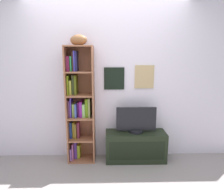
{
  "coord_description": "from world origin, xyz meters",
  "views": [
    {
      "loc": [
        0.02,
        -1.97,
        1.65
      ],
      "look_at": [
        0.09,
        0.85,
        1.09
      ],
      "focal_mm": 31.04,
      "sensor_mm": 36.0,
      "label": 1
    }
  ],
  "objects_px": {
    "bookshelf": "(79,106)",
    "television": "(136,120)",
    "tv_stand": "(135,146)",
    "football": "(79,40)"
  },
  "relations": [
    {
      "from": "television",
      "to": "football",
      "type": "bearing_deg",
      "value": 178.35
    },
    {
      "from": "bookshelf",
      "to": "television",
      "type": "xyz_separation_m",
      "value": [
        0.9,
        -0.06,
        -0.22
      ]
    },
    {
      "from": "tv_stand",
      "to": "television",
      "type": "height_order",
      "value": "television"
    },
    {
      "from": "bookshelf",
      "to": "tv_stand",
      "type": "xyz_separation_m",
      "value": [
        0.9,
        -0.06,
        -0.66
      ]
    },
    {
      "from": "football",
      "to": "television",
      "type": "distance_m",
      "value": 1.5
    },
    {
      "from": "television",
      "to": "bookshelf",
      "type": "bearing_deg",
      "value": 176.27
    },
    {
      "from": "bookshelf",
      "to": "tv_stand",
      "type": "bearing_deg",
      "value": -3.8
    },
    {
      "from": "bookshelf",
      "to": "television",
      "type": "distance_m",
      "value": 0.93
    },
    {
      "from": "bookshelf",
      "to": "tv_stand",
      "type": "relative_size",
      "value": 1.9
    },
    {
      "from": "football",
      "to": "television",
      "type": "bearing_deg",
      "value": -1.65
    }
  ]
}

